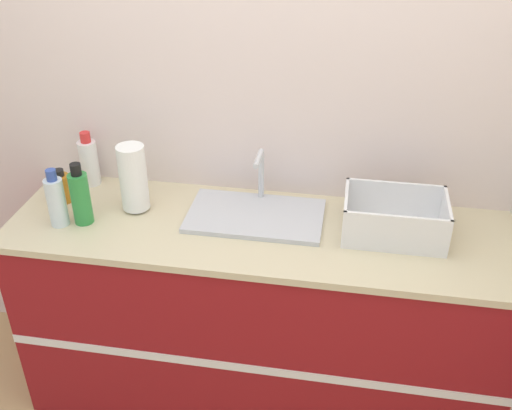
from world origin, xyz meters
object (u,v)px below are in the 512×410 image
object	(u,v)px
paper_towel_roll	(133,178)
bottle_clear	(56,201)
bottle_amber	(61,187)
bottle_white_spray	(89,161)
dish_rack	(394,221)
bottle_green	(81,197)
sink	(256,213)

from	to	relation	value
paper_towel_roll	bottle_clear	world-z (taller)	paper_towel_roll
bottle_amber	paper_towel_roll	bearing A→B (deg)	-1.74
paper_towel_roll	bottle_white_spray	bearing A→B (deg)	146.85
bottle_clear	bottle_white_spray	world-z (taller)	bottle_white_spray
bottle_white_spray	dish_rack	bearing A→B (deg)	-8.07
bottle_green	bottle_clear	bearing A→B (deg)	-159.75
sink	bottle_amber	xyz separation A→B (m)	(-0.83, -0.01, 0.05)
bottle_clear	bottle_green	bearing A→B (deg)	20.25
bottle_green	bottle_white_spray	xyz separation A→B (m)	(-0.10, 0.30, -0.01)
bottle_amber	bottle_white_spray	xyz separation A→B (m)	(0.06, 0.17, 0.04)
sink	bottle_clear	size ratio (longest dim) A/B	2.25
bottle_amber	bottle_green	bearing A→B (deg)	-41.79
dish_rack	bottle_green	distance (m)	1.22
paper_towel_roll	bottle_amber	xyz separation A→B (m)	(-0.33, 0.01, -0.08)
bottle_white_spray	bottle_amber	bearing A→B (deg)	-109.53
sink	dish_rack	world-z (taller)	sink
bottle_clear	bottle_white_spray	distance (m)	0.34
dish_rack	bottle_clear	distance (m)	1.31
sink	dish_rack	size ratio (longest dim) A/B	1.41
paper_towel_roll	bottle_green	world-z (taller)	paper_towel_roll
bottle_amber	bottle_green	xyz separation A→B (m)	(0.16, -0.14, 0.05)
paper_towel_roll	bottle_clear	xyz separation A→B (m)	(-0.26, -0.16, -0.04)
dish_rack	bottle_green	size ratio (longest dim) A/B	1.50
bottle_green	paper_towel_roll	bearing A→B (deg)	36.52
bottle_green	bottle_white_spray	distance (m)	0.32
paper_towel_roll	bottle_amber	size ratio (longest dim) A/B	1.93
paper_towel_roll	bottle_green	size ratio (longest dim) A/B	1.10
bottle_clear	dish_rack	bearing A→B (deg)	6.62
sink	bottle_amber	size ratio (longest dim) A/B	3.68
sink	dish_rack	distance (m)	0.55
bottle_amber	bottle_clear	distance (m)	0.19
sink	bottle_green	distance (m)	0.69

